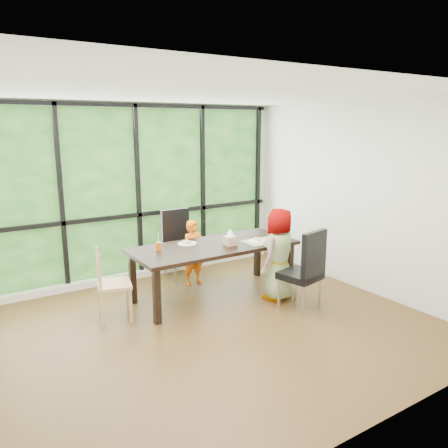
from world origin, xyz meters
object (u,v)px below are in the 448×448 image
at_px(child_toddler, 194,253).
at_px(child_older, 277,254).
at_px(dining_table, 214,271).
at_px(tissue_box, 230,241).
at_px(chair_window_leather, 181,245).
at_px(white_mug, 270,231).
at_px(chair_interior_leather, 300,270).
at_px(plate_far, 187,244).
at_px(orange_cup, 159,246).
at_px(plate_near, 258,241).
at_px(chair_end_beech, 114,284).
at_px(green_cup, 280,236).

distance_m(child_toddler, child_older, 1.33).
xyz_separation_m(dining_table, tissue_box, (0.18, -0.14, 0.44)).
distance_m(chair_window_leather, white_mug, 1.39).
distance_m(chair_interior_leather, plate_far, 1.58).
distance_m(child_older, orange_cup, 1.61).
bearing_deg(plate_far, plate_near, -24.64).
bearing_deg(plate_far, chair_end_beech, -169.97).
height_order(dining_table, green_cup, green_cup).
xyz_separation_m(chair_end_beech, child_toddler, (1.43, 0.56, 0.04)).
height_order(dining_table, chair_window_leather, chair_window_leather).
bearing_deg(chair_window_leather, orange_cup, -131.43).
relative_size(chair_window_leather, child_older, 0.85).
distance_m(plate_far, white_mug, 1.34).
relative_size(white_mug, tissue_box, 0.63).
bearing_deg(chair_interior_leather, chair_end_beech, -38.14).
height_order(chair_end_beech, plate_far, chair_end_beech).
distance_m(chair_window_leather, plate_near, 1.30).
xyz_separation_m(child_toddler, orange_cup, (-0.76, -0.44, 0.31)).
bearing_deg(tissue_box, plate_near, -7.18).
xyz_separation_m(dining_table, chair_interior_leather, (0.70, -0.99, 0.17)).
height_order(dining_table, orange_cup, orange_cup).
relative_size(chair_window_leather, orange_cup, 9.72).
bearing_deg(plate_far, chair_interior_leather, -50.42).
bearing_deg(child_older, child_toddler, -77.62).
relative_size(plate_near, tissue_box, 1.77).
height_order(chair_window_leather, chair_interior_leather, same).
relative_size(green_cup, white_mug, 1.21).
relative_size(child_older, orange_cup, 11.48).
bearing_deg(orange_cup, chair_window_leather, 46.83).
distance_m(chair_interior_leather, green_cup, 0.78).
xyz_separation_m(child_older, white_mug, (0.36, 0.61, 0.16)).
bearing_deg(chair_interior_leather, white_mug, -120.30).
distance_m(chair_window_leather, orange_cup, 1.08).
bearing_deg(tissue_box, child_toddler, 103.87).
height_order(child_toddler, orange_cup, child_toddler).
xyz_separation_m(plate_near, white_mug, (0.43, 0.26, 0.04)).
relative_size(dining_table, chair_window_leather, 2.13).
relative_size(dining_table, tissue_box, 15.72).
distance_m(dining_table, child_older, 0.91).
bearing_deg(chair_interior_leather, child_older, -99.81).
relative_size(chair_end_beech, child_older, 0.71).
distance_m(chair_window_leather, chair_end_beech, 1.65).
bearing_deg(dining_table, green_cup, -17.31).
relative_size(plate_far, orange_cup, 2.40).
bearing_deg(orange_cup, plate_far, 8.95).
bearing_deg(dining_table, chair_interior_leather, -54.56).
xyz_separation_m(orange_cup, tissue_box, (0.94, -0.29, 0.01)).
height_order(child_toddler, white_mug, child_toddler).
bearing_deg(green_cup, plate_near, 163.08).
xyz_separation_m(orange_cup, green_cup, (1.70, -0.44, -0.00)).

